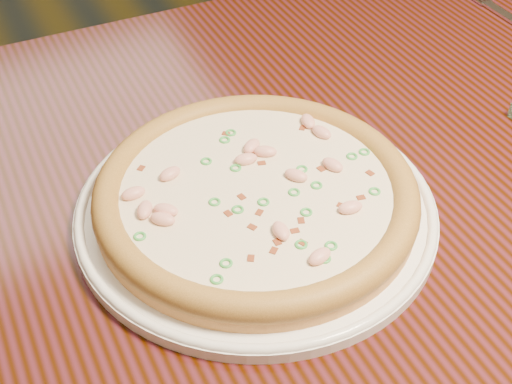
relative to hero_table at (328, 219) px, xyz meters
name	(u,v)px	position (x,y,z in m)	size (l,w,h in m)	color
ground	(224,225)	(0.14, 0.67, -0.65)	(9.00, 9.00, 0.00)	black
hero_table	(328,219)	(0.00, 0.00, 0.00)	(1.20, 0.80, 0.75)	black
plate	(256,208)	(-0.12, -0.05, 0.11)	(0.36, 0.36, 0.02)	white
pizza	(256,194)	(-0.12, -0.05, 0.13)	(0.32, 0.32, 0.03)	#CA8A49
fork	(507,16)	(0.38, 0.16, 0.10)	(0.02, 0.18, 0.00)	silver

